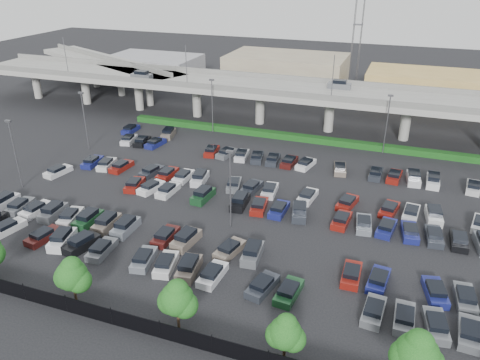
% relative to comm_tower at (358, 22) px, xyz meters
% --- Properties ---
extents(ground, '(280.00, 280.00, 0.00)m').
position_rel_comm_tower_xyz_m(ground, '(-4.00, -74.00, -15.61)').
color(ground, black).
extents(overpass, '(150.00, 13.00, 15.80)m').
position_rel_comm_tower_xyz_m(overpass, '(-4.25, -41.99, -8.64)').
color(overpass, gray).
rests_on(overpass, ground).
extents(on_ramp, '(50.93, 30.13, 8.80)m').
position_rel_comm_tower_xyz_m(on_ramp, '(-56.10, -30.95, -8.76)').
color(on_ramp, gray).
rests_on(on_ramp, ground).
extents(hedge, '(66.00, 1.60, 1.10)m').
position_rel_comm_tower_xyz_m(hedge, '(-4.00, -49.00, -15.06)').
color(hedge, '#103810').
rests_on(hedge, ground).
extents(fence, '(70.00, 0.10, 2.00)m').
position_rel_comm_tower_xyz_m(fence, '(-4.05, -102.00, -14.71)').
color(fence, black).
rests_on(fence, ground).
extents(tree_row, '(65.07, 3.66, 5.94)m').
position_rel_comm_tower_xyz_m(tree_row, '(-3.30, -100.53, -12.09)').
color(tree_row, '#332316').
rests_on(tree_row, ground).
extents(parked_cars, '(63.04, 41.69, 1.67)m').
position_rel_comm_tower_xyz_m(parked_cars, '(-4.86, -77.87, -15.01)').
color(parked_cars, maroon).
rests_on(parked_cars, ground).
extents(light_poles, '(66.90, 48.38, 10.30)m').
position_rel_comm_tower_xyz_m(light_poles, '(-8.12, -72.00, -9.37)').
color(light_poles, '#4C4C51').
rests_on(light_poles, ground).
extents(distant_buildings, '(138.00, 24.00, 9.00)m').
position_rel_comm_tower_xyz_m(distant_buildings, '(8.38, -12.19, -11.87)').
color(distant_buildings, gray).
rests_on(distant_buildings, ground).
extents(comm_tower, '(2.40, 2.40, 30.00)m').
position_rel_comm_tower_xyz_m(comm_tower, '(0.00, 0.00, 0.00)').
color(comm_tower, '#4C4C51').
rests_on(comm_tower, ground).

